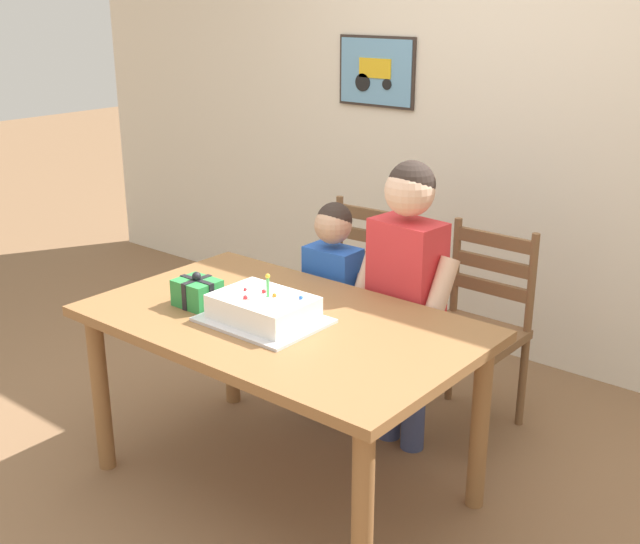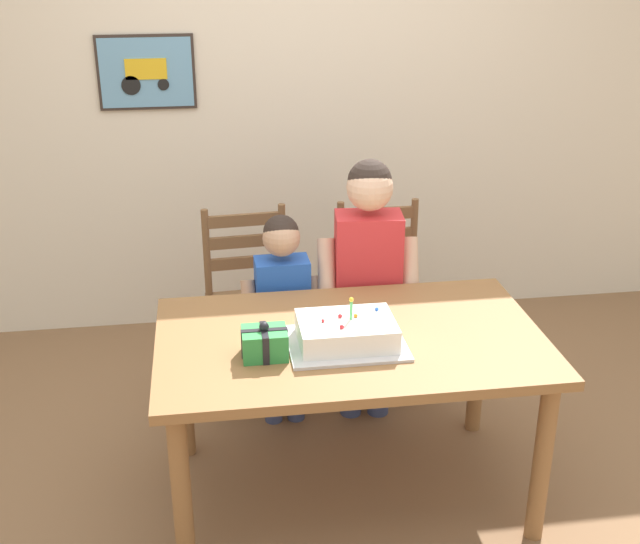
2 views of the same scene
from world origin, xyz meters
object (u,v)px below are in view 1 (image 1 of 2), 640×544
at_px(child_younger, 333,291).
at_px(dining_table, 281,341).
at_px(gift_box_red_large, 197,293).
at_px(birthday_cake, 263,310).
at_px(chair_left, 354,296).
at_px(chair_right, 473,330).
at_px(child_older, 406,279).

bearing_deg(child_younger, dining_table, -70.29).
xyz_separation_m(gift_box_red_large, child_younger, (0.13, 0.68, -0.16)).
bearing_deg(birthday_cake, child_younger, 105.50).
xyz_separation_m(dining_table, chair_left, (-0.33, 0.91, -0.17)).
bearing_deg(chair_right, child_older, -113.42).
distance_m(dining_table, chair_left, 0.98).
distance_m(chair_left, child_older, 0.69).
height_order(dining_table, chair_left, chair_left).
bearing_deg(gift_box_red_large, child_older, 52.45).
bearing_deg(birthday_cake, dining_table, 66.75).
height_order(dining_table, chair_right, chair_right).
bearing_deg(chair_right, birthday_cake, -110.17).
height_order(dining_table, birthday_cake, birthday_cake).
xyz_separation_m(gift_box_red_large, child_older, (0.52, 0.68, -0.02)).
distance_m(dining_table, child_older, 0.61).
relative_size(chair_right, child_younger, 0.89).
xyz_separation_m(birthday_cake, gift_box_red_large, (-0.31, -0.04, 0.01)).
bearing_deg(child_older, birthday_cake, -108.39).
xyz_separation_m(dining_table, chair_right, (0.33, 0.91, -0.17)).
xyz_separation_m(birthday_cake, child_younger, (-0.18, 0.64, -0.15)).
xyz_separation_m(gift_box_red_large, chair_left, (0.01, 1.02, -0.32)).
bearing_deg(gift_box_red_large, dining_table, 17.77).
height_order(gift_box_red_large, child_younger, child_younger).
bearing_deg(child_older, child_younger, 179.92).
xyz_separation_m(dining_table, birthday_cake, (-0.03, -0.07, 0.14)).
height_order(birthday_cake, child_older, child_older).
xyz_separation_m(gift_box_red_large, chair_right, (0.67, 1.02, -0.32)).
relative_size(gift_box_red_large, chair_right, 0.18).
distance_m(gift_box_red_large, chair_right, 1.26).
distance_m(birthday_cake, child_older, 0.67).
distance_m(dining_table, birthday_cake, 0.16).
bearing_deg(chair_left, birthday_cake, -72.65).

